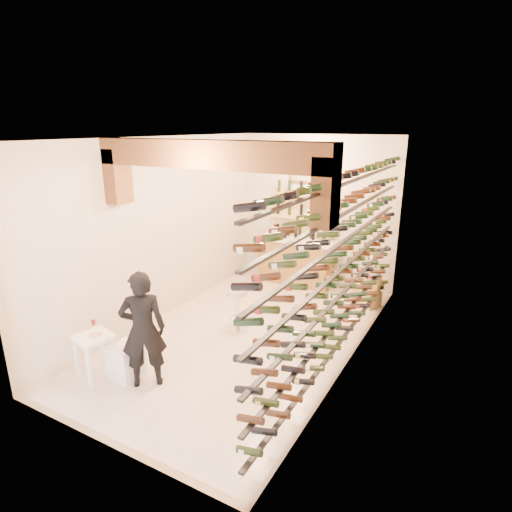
{
  "coord_description": "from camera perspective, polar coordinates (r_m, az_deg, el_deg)",
  "views": [
    {
      "loc": [
        3.27,
        -5.57,
        3.38
      ],
      "look_at": [
        0.0,
        0.3,
        1.3
      ],
      "focal_mm": 29.78,
      "sensor_mm": 36.0,
      "label": 1
    }
  ],
  "objects": [
    {
      "name": "chrome_barstool",
      "position": [
        7.28,
        -2.51,
        -6.85
      ],
      "size": [
        0.37,
        0.37,
        0.72
      ],
      "rotation": [
        0.0,
        0.0,
        0.43
      ],
      "color": "silver",
      "rests_on": "ground"
    },
    {
      "name": "person",
      "position": [
        5.83,
        -14.95,
        -9.53
      ],
      "size": [
        0.7,
        0.69,
        1.62
      ],
      "primitive_type": "imported",
      "rotation": [
        0.0,
        0.0,
        3.86
      ],
      "color": "black",
      "rests_on": "ground"
    },
    {
      "name": "tasting_table",
      "position": [
        6.28,
        -20.9,
        -10.92
      ],
      "size": [
        0.56,
        0.56,
        0.8
      ],
      "rotation": [
        0.0,
        0.0,
        -0.26
      ],
      "color": "white",
      "rests_on": "ground"
    },
    {
      "name": "room_shell",
      "position": [
        6.33,
        -2.49,
        6.92
      ],
      "size": [
        3.52,
        6.02,
        3.21
      ],
      "color": "beige",
      "rests_on": "ground"
    },
    {
      "name": "back_counter",
      "position": [
        9.4,
        5.38,
        -0.5
      ],
      "size": [
        1.7,
        0.62,
        1.29
      ],
      "color": "olive",
      "rests_on": "ground"
    },
    {
      "name": "crate_upper",
      "position": [
        8.51,
        14.65,
        -3.53
      ],
      "size": [
        0.5,
        0.35,
        0.29
      ],
      "primitive_type": "cube",
      "rotation": [
        0.0,
        0.0,
        -0.03
      ],
      "color": "tan",
      "rests_on": "crate_lower"
    },
    {
      "name": "ground",
      "position": [
        7.29,
        -1.17,
        -10.43
      ],
      "size": [
        6.0,
        6.0,
        0.0
      ],
      "primitive_type": "plane",
      "color": "beige",
      "rests_on": "ground"
    },
    {
      "name": "crate_lower",
      "position": [
        8.62,
        14.5,
        -5.38
      ],
      "size": [
        0.61,
        0.53,
        0.3
      ],
      "primitive_type": "cube",
      "rotation": [
        0.0,
        0.0,
        -0.43
      ],
      "color": "tan",
      "rests_on": "ground"
    },
    {
      "name": "white_stool",
      "position": [
        6.32,
        -17.09,
        -13.4
      ],
      "size": [
        0.4,
        0.4,
        0.48
      ],
      "primitive_type": "cube",
      "rotation": [
        0.0,
        0.0,
        -0.04
      ],
      "color": "white",
      "rests_on": "ground"
    },
    {
      "name": "back_shelving",
      "position": [
        9.44,
        6.08,
        3.56
      ],
      "size": [
        1.4,
        0.31,
        2.73
      ],
      "color": "tan",
      "rests_on": "ground"
    },
    {
      "name": "wine_rack",
      "position": [
        6.11,
        11.24,
        -0.57
      ],
      "size": [
        0.32,
        5.7,
        2.56
      ],
      "color": "black",
      "rests_on": "ground"
    }
  ]
}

